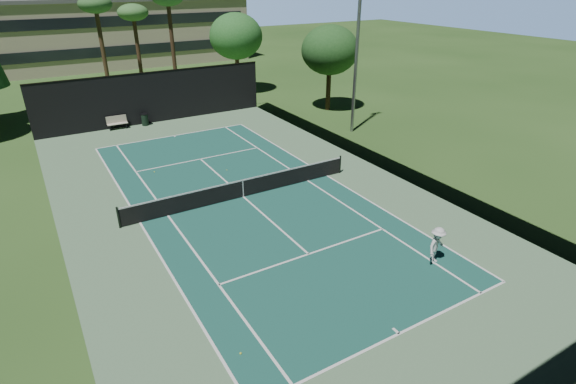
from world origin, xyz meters
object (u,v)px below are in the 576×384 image
(tennis_net, at_px, (243,188))
(tennis_ball_c, at_px, (227,170))
(tennis_ball_b, at_px, (169,197))
(trash_bin, at_px, (145,120))
(tennis_ball_d, at_px, (154,172))
(park_bench, at_px, (117,122))
(player, at_px, (437,245))
(tennis_ball_a, at_px, (241,353))

(tennis_net, xyz_separation_m, tennis_ball_c, (0.71, 3.81, -0.52))
(tennis_ball_b, xyz_separation_m, trash_bin, (2.35, 13.59, 0.45))
(tennis_ball_d, bearing_deg, tennis_net, -61.24)
(park_bench, bearing_deg, tennis_ball_c, -71.86)
(trash_bin, bearing_deg, tennis_ball_d, -101.85)
(tennis_net, bearing_deg, tennis_ball_b, 150.37)
(tennis_net, distance_m, player, 10.40)
(player, bearing_deg, tennis_ball_d, 97.65)
(player, xyz_separation_m, tennis_ball_b, (-7.63, 11.51, -0.78))
(tennis_ball_b, xyz_separation_m, park_bench, (0.28, 13.76, 0.52))
(player, distance_m, tennis_ball_a, 9.09)
(tennis_ball_d, bearing_deg, tennis_ball_a, -96.22)
(trash_bin, bearing_deg, tennis_ball_b, -99.83)
(player, height_order, park_bench, player)
(tennis_ball_d, bearing_deg, trash_bin, 78.15)
(player, distance_m, tennis_ball_d, 16.99)
(tennis_ball_b, relative_size, park_bench, 0.04)
(tennis_ball_d, distance_m, trash_bin, 10.02)
(tennis_ball_a, xyz_separation_m, trash_bin, (3.77, 25.56, 0.44))
(tennis_ball_c, bearing_deg, tennis_ball_d, 153.20)
(tennis_ball_b, bearing_deg, tennis_ball_d, 85.47)
(tennis_ball_b, distance_m, park_bench, 13.77)
(tennis_ball_c, bearing_deg, trash_bin, 98.83)
(tennis_ball_a, xyz_separation_m, tennis_ball_b, (1.42, 11.97, -0.01))
(tennis_ball_a, distance_m, tennis_ball_d, 15.86)
(tennis_ball_c, xyz_separation_m, park_bench, (-3.90, 11.92, 0.51))
(player, height_order, tennis_ball_c, player)
(tennis_ball_b, bearing_deg, player, -56.45)
(tennis_ball_a, bearing_deg, tennis_net, 63.95)
(tennis_ball_b, bearing_deg, park_bench, 88.85)
(tennis_net, bearing_deg, trash_bin, 94.09)
(trash_bin, bearing_deg, tennis_ball_a, -98.40)
(park_bench, bearing_deg, tennis_ball_d, -89.85)
(tennis_ball_a, bearing_deg, park_bench, 86.23)
(tennis_ball_d, distance_m, park_bench, 9.97)
(tennis_ball_a, bearing_deg, player, 2.95)
(tennis_ball_b, height_order, tennis_ball_d, tennis_ball_d)
(park_bench, height_order, trash_bin, park_bench)
(player, xyz_separation_m, tennis_ball_a, (-9.05, -0.47, -0.78))
(tennis_net, height_order, trash_bin, tennis_net)
(tennis_ball_a, bearing_deg, tennis_ball_c, 67.93)
(tennis_net, relative_size, player, 7.92)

